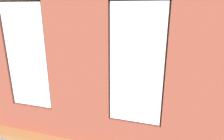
{
  "coord_description": "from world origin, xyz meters",
  "views": [
    {
      "loc": [
        -1.74,
        6.19,
        2.83
      ],
      "look_at": [
        0.01,
        0.4,
        0.9
      ],
      "focal_mm": 32.0,
      "sensor_mm": 36.0,
      "label": 1
    }
  ],
  "objects_px": {
    "tv_flatscreen": "(53,57)",
    "potted_plant_by_left_couch": "(176,76)",
    "remote_silver": "(104,77)",
    "potted_plant_corner_far_left": "(205,124)",
    "candle_jar": "(116,76)",
    "cup_ceramic": "(118,78)",
    "potted_plant_foreground_right": "(78,56)",
    "papasan_chair": "(113,63)",
    "remote_black": "(112,76)",
    "couch_by_window": "(64,108)",
    "couch_left": "(189,90)",
    "table_plant_small": "(127,74)",
    "media_console": "(54,73)",
    "coffee_table": "(116,79)",
    "potted_plant_corner_near_left": "(190,67)"
  },
  "relations": [
    {
      "from": "tv_flatscreen",
      "to": "potted_plant_by_left_couch",
      "type": "relative_size",
      "value": 2.83
    },
    {
      "from": "remote_silver",
      "to": "potted_plant_corner_far_left",
      "type": "distance_m",
      "value": 3.75
    },
    {
      "from": "candle_jar",
      "to": "remote_silver",
      "type": "distance_m",
      "value": 0.43
    },
    {
      "from": "cup_ceramic",
      "to": "candle_jar",
      "type": "height_order",
      "value": "candle_jar"
    },
    {
      "from": "tv_flatscreen",
      "to": "potted_plant_foreground_right",
      "type": "height_order",
      "value": "tv_flatscreen"
    },
    {
      "from": "cup_ceramic",
      "to": "tv_flatscreen",
      "type": "distance_m",
      "value": 2.89
    },
    {
      "from": "remote_silver",
      "to": "potted_plant_by_left_couch",
      "type": "distance_m",
      "value": 2.78
    },
    {
      "from": "tv_flatscreen",
      "to": "papasan_chair",
      "type": "bearing_deg",
      "value": -143.01
    },
    {
      "from": "remote_black",
      "to": "papasan_chair",
      "type": "relative_size",
      "value": 0.15
    },
    {
      "from": "couch_by_window",
      "to": "potted_plant_by_left_couch",
      "type": "xyz_separation_m",
      "value": [
        -2.79,
        -3.5,
        -0.04
      ]
    },
    {
      "from": "remote_black",
      "to": "potted_plant_foreground_right",
      "type": "bearing_deg",
      "value": -43.35
    },
    {
      "from": "couch_left",
      "to": "table_plant_small",
      "type": "distance_m",
      "value": 2.08
    },
    {
      "from": "couch_left",
      "to": "media_console",
      "type": "bearing_deg",
      "value": -95.02
    },
    {
      "from": "couch_left",
      "to": "cup_ceramic",
      "type": "bearing_deg",
      "value": -89.97
    },
    {
      "from": "couch_left",
      "to": "potted_plant_by_left_couch",
      "type": "height_order",
      "value": "couch_left"
    },
    {
      "from": "couch_left",
      "to": "coffee_table",
      "type": "height_order",
      "value": "couch_left"
    },
    {
      "from": "couch_by_window",
      "to": "papasan_chair",
      "type": "bearing_deg",
      "value": -91.16
    },
    {
      "from": "candle_jar",
      "to": "remote_black",
      "type": "relative_size",
      "value": 0.68
    },
    {
      "from": "candle_jar",
      "to": "potted_plant_foreground_right",
      "type": "bearing_deg",
      "value": -38.49
    },
    {
      "from": "couch_left",
      "to": "cup_ceramic",
      "type": "distance_m",
      "value": 2.33
    },
    {
      "from": "candle_jar",
      "to": "tv_flatscreen",
      "type": "xyz_separation_m",
      "value": [
        2.72,
        -0.33,
        0.44
      ]
    },
    {
      "from": "table_plant_small",
      "to": "papasan_chair",
      "type": "height_order",
      "value": "papasan_chair"
    },
    {
      "from": "coffee_table",
      "to": "papasan_chair",
      "type": "height_order",
      "value": "papasan_chair"
    },
    {
      "from": "coffee_table",
      "to": "media_console",
      "type": "relative_size",
      "value": 1.29
    },
    {
      "from": "media_console",
      "to": "tv_flatscreen",
      "type": "relative_size",
      "value": 0.84
    },
    {
      "from": "candle_jar",
      "to": "potted_plant_corner_near_left",
      "type": "distance_m",
      "value": 3.24
    },
    {
      "from": "couch_by_window",
      "to": "couch_left",
      "type": "bearing_deg",
      "value": -145.68
    },
    {
      "from": "remote_silver",
      "to": "potted_plant_corner_far_left",
      "type": "height_order",
      "value": "potted_plant_corner_far_left"
    },
    {
      "from": "couch_by_window",
      "to": "media_console",
      "type": "bearing_deg",
      "value": -53.3
    },
    {
      "from": "couch_left",
      "to": "remote_silver",
      "type": "relative_size",
      "value": 10.25
    },
    {
      "from": "cup_ceramic",
      "to": "tv_flatscreen",
      "type": "bearing_deg",
      "value": -9.05
    },
    {
      "from": "candle_jar",
      "to": "media_console",
      "type": "bearing_deg",
      "value": -6.95
    },
    {
      "from": "candle_jar",
      "to": "papasan_chair",
      "type": "relative_size",
      "value": 0.1
    },
    {
      "from": "couch_left",
      "to": "cup_ceramic",
      "type": "xyz_separation_m",
      "value": [
        2.33,
        0.01,
        0.16
      ]
    },
    {
      "from": "potted_plant_corner_near_left",
      "to": "remote_black",
      "type": "bearing_deg",
      "value": 34.26
    },
    {
      "from": "couch_by_window",
      "to": "remote_black",
      "type": "distance_m",
      "value": 2.46
    },
    {
      "from": "couch_left",
      "to": "remote_silver",
      "type": "bearing_deg",
      "value": -90.0
    },
    {
      "from": "remote_silver",
      "to": "potted_plant_foreground_right",
      "type": "distance_m",
      "value": 2.87
    },
    {
      "from": "potted_plant_corner_far_left",
      "to": "coffee_table",
      "type": "bearing_deg",
      "value": -42.8
    },
    {
      "from": "tv_flatscreen",
      "to": "couch_by_window",
      "type": "bearing_deg",
      "value": 126.67
    },
    {
      "from": "coffee_table",
      "to": "papasan_chair",
      "type": "relative_size",
      "value": 1.21
    },
    {
      "from": "candle_jar",
      "to": "tv_flatscreen",
      "type": "bearing_deg",
      "value": -7.02
    },
    {
      "from": "coffee_table",
      "to": "couch_by_window",
      "type": "bearing_deg",
      "value": 71.49
    },
    {
      "from": "media_console",
      "to": "papasan_chair",
      "type": "distance_m",
      "value": 2.56
    },
    {
      "from": "couch_by_window",
      "to": "remote_silver",
      "type": "relative_size",
      "value": 12.18
    },
    {
      "from": "remote_silver",
      "to": "potted_plant_corner_far_left",
      "type": "xyz_separation_m",
      "value": [
        -2.99,
        2.27,
        0.07
      ]
    },
    {
      "from": "couch_left",
      "to": "potted_plant_by_left_couch",
      "type": "bearing_deg",
      "value": -163.29
    },
    {
      "from": "table_plant_small",
      "to": "potted_plant_corner_near_left",
      "type": "bearing_deg",
      "value": -140.27
    },
    {
      "from": "media_console",
      "to": "remote_silver",
      "type": "bearing_deg",
      "value": 169.08
    },
    {
      "from": "media_console",
      "to": "couch_by_window",
      "type": "bearing_deg",
      "value": 126.7
    }
  ]
}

